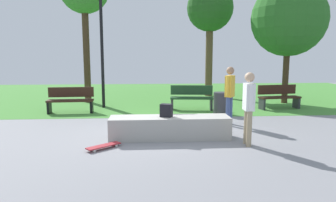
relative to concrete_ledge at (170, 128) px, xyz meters
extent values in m
plane|color=gray|center=(-0.41, 0.60, -0.27)|extent=(28.00, 28.00, 0.00)
cube|color=#478C38|center=(-0.41, 8.59, -0.27)|extent=(26.60, 12.01, 0.01)
cube|color=#A8A59E|center=(0.00, 0.00, 0.00)|extent=(2.96, 0.70, 0.55)
cube|color=black|center=(-0.09, -0.01, 0.43)|extent=(0.34, 0.29, 0.32)
cylinder|color=tan|center=(1.74, -0.81, 0.13)|extent=(0.12, 0.12, 0.81)
cylinder|color=tan|center=(1.74, -0.59, 0.13)|extent=(0.12, 0.12, 0.81)
cube|color=white|center=(1.74, -0.70, 0.85)|extent=(0.21, 0.33, 0.61)
cylinder|color=white|center=(1.74, -0.87, 0.87)|extent=(0.09, 0.09, 0.56)
cylinder|color=white|center=(1.75, -0.53, 0.87)|extent=(0.09, 0.09, 0.56)
sphere|color=tan|center=(1.74, -0.70, 1.29)|extent=(0.22, 0.22, 0.22)
cylinder|color=#3F5184|center=(1.81, 1.31, 0.14)|extent=(0.12, 0.12, 0.84)
cylinder|color=#3F5184|center=(1.94, 1.49, 0.14)|extent=(0.12, 0.12, 0.84)
cube|color=gold|center=(1.87, 1.40, 0.88)|extent=(0.35, 0.38, 0.63)
cylinder|color=gold|center=(1.77, 1.26, 0.90)|extent=(0.09, 0.09, 0.58)
cylinder|color=gold|center=(1.97, 1.54, 0.90)|extent=(0.09, 0.09, 0.58)
sphere|color=#9E7556|center=(1.87, 1.40, 1.33)|extent=(0.23, 0.23, 0.23)
cube|color=#A5262D|center=(-1.53, -0.77, -0.21)|extent=(0.74, 0.66, 0.02)
cylinder|color=silver|center=(-1.36, -0.53, -0.25)|extent=(0.06, 0.06, 0.06)
cylinder|color=silver|center=(-1.26, -0.65, -0.25)|extent=(0.06, 0.06, 0.06)
cylinder|color=silver|center=(-1.79, -0.88, -0.25)|extent=(0.06, 0.06, 0.06)
cylinder|color=silver|center=(-1.69, -1.01, -0.25)|extent=(0.06, 0.06, 0.06)
cube|color=#331E14|center=(4.52, 3.93, 0.18)|extent=(1.65, 0.67, 0.06)
cube|color=#331E14|center=(4.49, 4.14, 0.46)|extent=(1.59, 0.29, 0.36)
cube|color=#2D2D33|center=(5.25, 4.03, -0.05)|extent=(0.14, 0.40, 0.45)
cube|color=#2D2D33|center=(3.79, 3.82, -0.05)|extent=(0.14, 0.40, 0.45)
cube|color=#331E14|center=(-3.29, 3.61, 0.18)|extent=(1.62, 0.52, 0.06)
cube|color=#331E14|center=(-3.30, 3.83, 0.46)|extent=(1.60, 0.14, 0.36)
cube|color=black|center=(-2.55, 3.64, -0.05)|extent=(0.10, 0.40, 0.45)
cube|color=black|center=(-4.02, 3.57, -0.05)|extent=(0.10, 0.40, 0.45)
cube|color=#1E4223|center=(1.12, 3.96, 0.18)|extent=(1.64, 0.62, 0.06)
cube|color=#1E4223|center=(1.15, 4.18, 0.46)|extent=(1.60, 0.24, 0.36)
cube|color=#2D2D33|center=(1.85, 3.88, -0.05)|extent=(0.12, 0.40, 0.45)
cube|color=#2D2D33|center=(0.39, 4.04, -0.05)|extent=(0.12, 0.40, 0.45)
cylinder|color=#42301E|center=(5.38, 5.38, 1.03)|extent=(0.26, 0.26, 2.62)
sphere|color=#286623|center=(5.38, 5.38, 3.27)|extent=(3.09, 3.09, 3.09)
cylinder|color=brown|center=(2.57, 7.98, 1.55)|extent=(0.35, 0.35, 3.66)
sphere|color=#23561E|center=(2.57, 7.98, 4.07)|extent=(2.28, 2.28, 2.28)
cylinder|color=#42301E|center=(-3.14, 6.15, 1.83)|extent=(0.28, 0.28, 4.20)
cylinder|color=black|center=(-2.27, 4.71, 2.01)|extent=(0.12, 0.12, 4.58)
cylinder|color=#333338|center=(2.03, 3.04, 0.11)|extent=(0.53, 0.53, 0.77)
camera|label=1|loc=(-0.55, -7.43, 1.78)|focal=32.87mm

